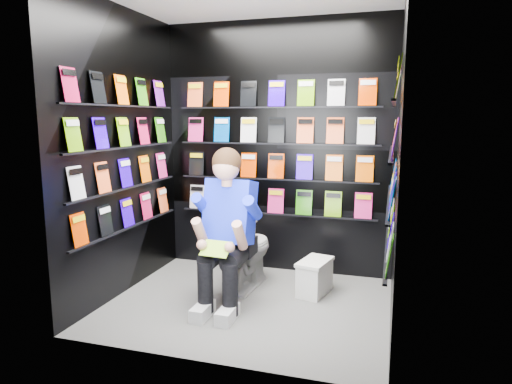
% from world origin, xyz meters
% --- Properties ---
extents(floor, '(2.40, 2.40, 0.00)m').
position_xyz_m(floor, '(0.00, 0.00, 0.00)').
color(floor, '#5C5C5A').
rests_on(floor, ground).
extents(wall_back, '(2.40, 0.04, 2.60)m').
position_xyz_m(wall_back, '(0.00, 1.00, 1.30)').
color(wall_back, black).
rests_on(wall_back, floor).
extents(wall_front, '(2.40, 0.04, 2.60)m').
position_xyz_m(wall_front, '(0.00, -1.00, 1.30)').
color(wall_front, black).
rests_on(wall_front, floor).
extents(wall_left, '(0.04, 2.00, 2.60)m').
position_xyz_m(wall_left, '(-1.20, 0.00, 1.30)').
color(wall_left, black).
rests_on(wall_left, floor).
extents(wall_right, '(0.04, 2.00, 2.60)m').
position_xyz_m(wall_right, '(1.20, 0.00, 1.30)').
color(wall_right, black).
rests_on(wall_right, floor).
extents(comics_back, '(2.10, 0.06, 1.37)m').
position_xyz_m(comics_back, '(0.00, 0.97, 1.31)').
color(comics_back, '#EC3E00').
rests_on(comics_back, wall_back).
extents(comics_left, '(0.06, 1.70, 1.37)m').
position_xyz_m(comics_left, '(-1.17, 0.00, 1.31)').
color(comics_left, '#EC3E00').
rests_on(comics_left, wall_left).
extents(comics_right, '(0.06, 1.70, 1.37)m').
position_xyz_m(comics_right, '(1.17, 0.00, 1.31)').
color(comics_right, '#EC3E00').
rests_on(comics_right, wall_right).
extents(toilet, '(0.48, 0.78, 0.73)m').
position_xyz_m(toilet, '(-0.16, 0.41, 0.37)').
color(toilet, white).
rests_on(toilet, floor).
extents(longbox, '(0.30, 0.43, 0.29)m').
position_xyz_m(longbox, '(0.52, 0.41, 0.15)').
color(longbox, silver).
rests_on(longbox, floor).
extents(longbox_lid, '(0.32, 0.45, 0.03)m').
position_xyz_m(longbox_lid, '(0.52, 0.41, 0.31)').
color(longbox_lid, silver).
rests_on(longbox_lid, longbox).
extents(reader, '(0.63, 0.87, 1.52)m').
position_xyz_m(reader, '(-0.16, 0.03, 0.80)').
color(reader, '#0B1EE7').
rests_on(reader, toilet).
extents(held_comic, '(0.25, 0.16, 0.10)m').
position_xyz_m(held_comic, '(-0.16, -0.32, 0.58)').
color(held_comic, green).
rests_on(held_comic, reader).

